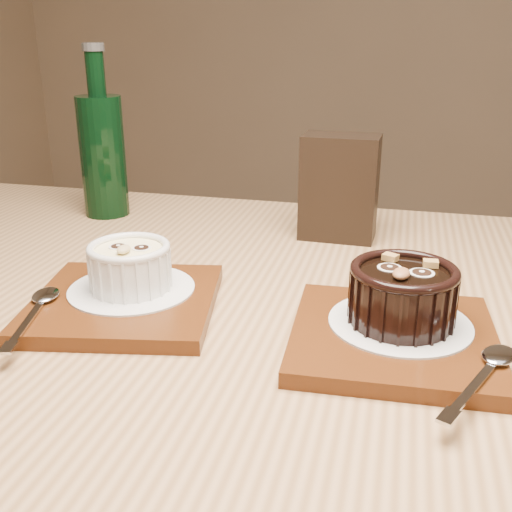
{
  "coord_description": "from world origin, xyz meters",
  "views": [
    {
      "loc": [
        -0.05,
        -0.4,
        1.02
      ],
      "look_at": [
        -0.19,
        0.12,
        0.81
      ],
      "focal_mm": 42.0,
      "sensor_mm": 36.0,
      "label": 1
    }
  ],
  "objects_px": {
    "table": "(258,382)",
    "ramekin_dark": "(403,292)",
    "tray_left": "(125,303)",
    "tray_right": "(393,338)",
    "ramekin_white": "(130,264)",
    "condiment_stand": "(339,188)",
    "green_bottle": "(102,151)"
  },
  "relations": [
    {
      "from": "tray_left",
      "to": "ramekin_dark",
      "type": "bearing_deg",
      "value": 1.86
    },
    {
      "from": "condiment_stand",
      "to": "green_bottle",
      "type": "height_order",
      "value": "green_bottle"
    },
    {
      "from": "tray_right",
      "to": "table",
      "type": "bearing_deg",
      "value": 160.87
    },
    {
      "from": "tray_right",
      "to": "condiment_stand",
      "type": "xyz_separation_m",
      "value": [
        -0.09,
        0.29,
        0.06
      ]
    },
    {
      "from": "ramekin_white",
      "to": "condiment_stand",
      "type": "distance_m",
      "value": 0.32
    },
    {
      "from": "ramekin_dark",
      "to": "tray_left",
      "type": "bearing_deg",
      "value": -167.57
    },
    {
      "from": "table",
      "to": "tray_right",
      "type": "distance_m",
      "value": 0.18
    },
    {
      "from": "ramekin_white",
      "to": "condiment_stand",
      "type": "relative_size",
      "value": 0.6
    },
    {
      "from": "table",
      "to": "ramekin_white",
      "type": "relative_size",
      "value": 14.37
    },
    {
      "from": "table",
      "to": "tray_right",
      "type": "relative_size",
      "value": 6.72
    },
    {
      "from": "ramekin_white",
      "to": "green_bottle",
      "type": "relative_size",
      "value": 0.34
    },
    {
      "from": "tray_right",
      "to": "green_bottle",
      "type": "xyz_separation_m",
      "value": [
        -0.45,
        0.31,
        0.09
      ]
    },
    {
      "from": "table",
      "to": "ramekin_dark",
      "type": "distance_m",
      "value": 0.2
    },
    {
      "from": "table",
      "to": "condiment_stand",
      "type": "relative_size",
      "value": 8.64
    },
    {
      "from": "ramekin_white",
      "to": "tray_right",
      "type": "height_order",
      "value": "ramekin_white"
    },
    {
      "from": "tray_left",
      "to": "tray_right",
      "type": "relative_size",
      "value": 1.0
    },
    {
      "from": "table",
      "to": "green_bottle",
      "type": "relative_size",
      "value": 4.82
    },
    {
      "from": "table",
      "to": "ramekin_white",
      "type": "xyz_separation_m",
      "value": [
        -0.13,
        -0.03,
        0.13
      ]
    },
    {
      "from": "ramekin_white",
      "to": "green_bottle",
      "type": "bearing_deg",
      "value": 117.35
    },
    {
      "from": "tray_left",
      "to": "tray_right",
      "type": "distance_m",
      "value": 0.27
    },
    {
      "from": "tray_left",
      "to": "table",
      "type": "bearing_deg",
      "value": 17.99
    },
    {
      "from": "green_bottle",
      "to": "ramekin_white",
      "type": "bearing_deg",
      "value": -57.78
    },
    {
      "from": "tray_left",
      "to": "condiment_stand",
      "type": "distance_m",
      "value": 0.34
    },
    {
      "from": "ramekin_white",
      "to": "condiment_stand",
      "type": "height_order",
      "value": "condiment_stand"
    },
    {
      "from": "ramekin_dark",
      "to": "green_bottle",
      "type": "relative_size",
      "value": 0.38
    },
    {
      "from": "tray_left",
      "to": "green_bottle",
      "type": "relative_size",
      "value": 0.72
    },
    {
      "from": "tray_right",
      "to": "ramekin_white",
      "type": "bearing_deg",
      "value": 175.08
    },
    {
      "from": "tray_right",
      "to": "ramekin_dark",
      "type": "relative_size",
      "value": 1.86
    },
    {
      "from": "table",
      "to": "ramekin_white",
      "type": "bearing_deg",
      "value": -168.97
    },
    {
      "from": "table",
      "to": "condiment_stand",
      "type": "bearing_deg",
      "value": 78.56
    },
    {
      "from": "condiment_stand",
      "to": "green_bottle",
      "type": "bearing_deg",
      "value": 176.83
    },
    {
      "from": "tray_right",
      "to": "green_bottle",
      "type": "height_order",
      "value": "green_bottle"
    }
  ]
}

